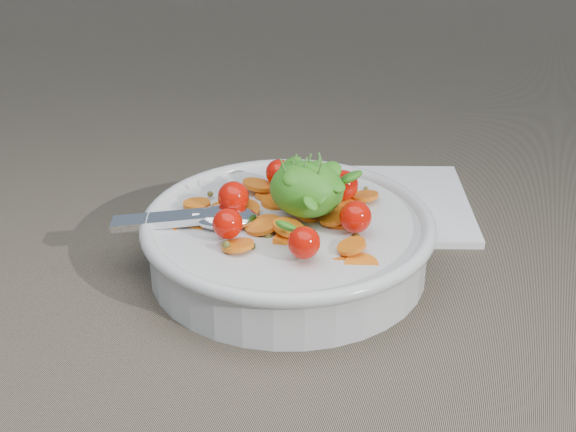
# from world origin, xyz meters

# --- Properties ---
(ground) EXTENTS (6.00, 6.00, 0.00)m
(ground) POSITION_xyz_m (0.00, 0.00, 0.00)
(ground) COLOR #766854
(ground) RESTS_ON ground
(bowl) EXTENTS (0.25, 0.23, 0.10)m
(bowl) POSITION_xyz_m (0.01, 0.03, 0.03)
(bowl) COLOR silver
(bowl) RESTS_ON ground
(napkin) EXTENTS (0.22, 0.20, 0.01)m
(napkin) POSITION_xyz_m (0.05, 0.15, 0.00)
(napkin) COLOR white
(napkin) RESTS_ON ground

